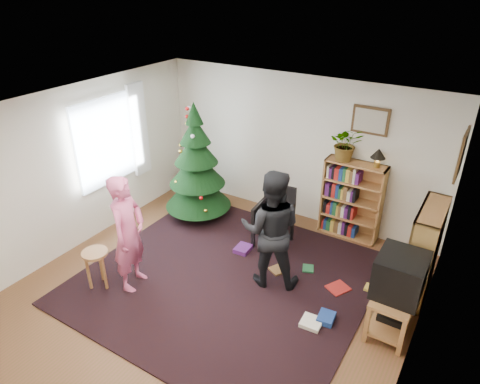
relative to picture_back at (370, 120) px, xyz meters
The scene contains 23 objects.
floor 3.35m from the picture_back, 114.92° to the right, with size 5.00×5.00×0.00m, color brown.
ceiling 2.78m from the picture_back, 114.92° to the right, with size 5.00×5.00×0.00m, color white.
wall_back 1.35m from the picture_back, behind, with size 5.00×0.02×2.50m, color silver.
wall_front 5.15m from the picture_back, 103.02° to the right, with size 5.00×0.02×2.50m, color silver.
wall_left 4.47m from the picture_back, 145.86° to the right, with size 0.02×5.00×2.50m, color silver.
wall_right 2.90m from the picture_back, 61.39° to the right, with size 0.02×5.00×2.50m, color silver.
rug 3.13m from the picture_back, 117.87° to the right, with size 3.80×3.60×0.02m, color black.
window_pane 4.10m from the picture_back, 152.62° to the right, with size 0.04×1.20×1.40m, color silver.
curtain 3.79m from the picture_back, 161.83° to the right, with size 0.06×0.35×1.60m, color white.
picture_back is the anchor object (origin of this frame).
picture_right 1.51m from the picture_back, 28.69° to the right, with size 0.03×0.50×0.60m.
christmas_tree 2.93m from the picture_back, 159.81° to the right, with size 1.15×1.15×2.09m.
bookshelf_back 1.30m from the picture_back, 119.99° to the right, with size 0.95×0.30×1.30m.
bookshelf_right 2.03m from the picture_back, 40.58° to the right, with size 0.30×0.95×1.30m.
tv_stand 2.72m from the picture_back, 60.53° to the right, with size 0.45×0.82×0.55m.
crt_tv 2.46m from the picture_back, 60.59° to the right, with size 0.54×0.59×0.51m.
armchair 1.99m from the picture_back, 136.58° to the right, with size 0.57×0.57×0.96m.
stool 4.39m from the picture_back, 128.40° to the right, with size 0.35×0.35×0.58m.
person_standing 3.83m from the picture_back, 126.73° to the right, with size 0.61×0.40×1.67m, color #CE527D.
person_by_chair 2.26m from the picture_back, 108.22° to the right, with size 0.83×0.65×1.71m, color black.
potted_plant 0.49m from the picture_back, 154.09° to the right, with size 0.49×0.42×0.54m, color gray.
table_lamp 0.52m from the picture_back, 31.29° to the right, with size 0.22×0.22×0.30m.
floor_clutter 2.56m from the picture_back, 92.76° to the right, with size 2.16×1.23×0.08m.
Camera 1 is at (2.71, -3.73, 3.92)m, focal length 32.00 mm.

